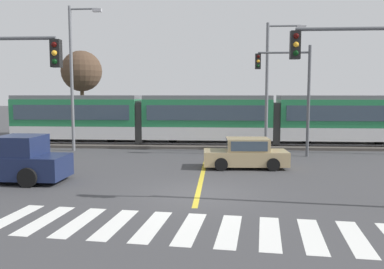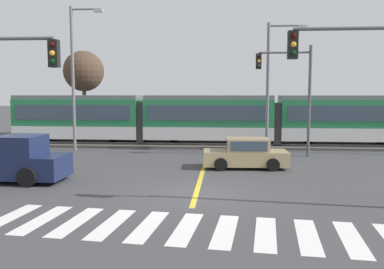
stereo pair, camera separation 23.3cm
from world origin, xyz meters
TOP-DOWN VIEW (x-y plane):
  - ground_plane at (0.00, 0.00)m, footprint 200.00×200.00m
  - track_bed at (0.00, 14.07)m, footprint 120.00×4.00m
  - rail_near at (0.00, 13.35)m, footprint 120.00×0.08m
  - rail_far at (0.00, 14.79)m, footprint 120.00×0.08m
  - light_rail_tram at (-0.13, 14.07)m, footprint 28.00×2.64m
  - crosswalk_stripe_0 at (-5.47, -3.32)m, footprint 0.84×2.84m
  - crosswalk_stripe_1 at (-4.38, -3.43)m, footprint 0.84×2.84m
  - crosswalk_stripe_2 at (-3.28, -3.54)m, footprint 0.84×2.84m
  - crosswalk_stripe_3 at (-2.19, -3.65)m, footprint 0.84×2.84m
  - crosswalk_stripe_4 at (-1.09, -3.76)m, footprint 0.84×2.84m
  - crosswalk_stripe_5 at (0.00, -3.87)m, footprint 0.84×2.84m
  - crosswalk_stripe_6 at (1.09, -3.98)m, footprint 0.84×2.84m
  - crosswalk_stripe_7 at (2.19, -4.10)m, footprint 0.84×2.84m
  - crosswalk_stripe_8 at (3.28, -4.21)m, footprint 0.84×2.84m
  - crosswalk_stripe_9 at (4.38, -4.32)m, footprint 0.84×2.84m
  - lane_centre_line at (0.00, 5.10)m, footprint 0.20×13.95m
  - sedan_crossing at (2.11, 5.58)m, footprint 4.28×2.07m
  - pickup_truck at (-8.29, 1.65)m, footprint 5.45×2.34m
  - traffic_light_near_right at (5.52, -1.31)m, footprint 3.75×0.38m
  - traffic_light_far_right at (4.98, 9.58)m, footprint 3.25×0.38m
  - street_lamp_west at (-8.62, 10.93)m, footprint 2.17×0.28m
  - street_lamp_centre at (3.93, 10.88)m, footprint 2.40×0.28m
  - bare_tree_far_west at (-11.30, 20.00)m, footprint 3.52×3.52m

SIDE VIEW (x-z plane):
  - ground_plane at x=0.00m, z-range 0.00..0.00m
  - lane_centre_line at x=0.00m, z-range 0.00..0.01m
  - crosswalk_stripe_0 at x=-5.47m, z-range 0.00..0.01m
  - crosswalk_stripe_1 at x=-4.38m, z-range 0.00..0.01m
  - crosswalk_stripe_2 at x=-3.28m, z-range 0.00..0.01m
  - crosswalk_stripe_3 at x=-2.19m, z-range 0.00..0.01m
  - crosswalk_stripe_4 at x=-1.09m, z-range 0.00..0.01m
  - crosswalk_stripe_5 at x=0.00m, z-range 0.00..0.01m
  - crosswalk_stripe_6 at x=1.09m, z-range 0.00..0.01m
  - crosswalk_stripe_7 at x=2.19m, z-range 0.00..0.01m
  - crosswalk_stripe_8 at x=3.28m, z-range 0.00..0.01m
  - crosswalk_stripe_9 at x=4.38m, z-range 0.00..0.01m
  - track_bed at x=0.00m, z-range 0.00..0.18m
  - rail_near at x=0.00m, z-range 0.18..0.28m
  - rail_far at x=0.00m, z-range 0.18..0.28m
  - sedan_crossing at x=2.11m, z-range -0.06..1.46m
  - pickup_truck at x=-8.29m, z-range -0.15..1.83m
  - light_rail_tram at x=-0.13m, z-range 0.33..3.76m
  - traffic_light_near_right at x=5.52m, z-range 0.96..7.36m
  - traffic_light_far_right at x=4.98m, z-range 1.00..7.56m
  - street_lamp_centre at x=3.93m, z-range 0.60..8.67m
  - street_lamp_west at x=-8.62m, z-range 0.58..9.86m
  - bare_tree_far_west at x=-11.30m, z-range 1.92..9.36m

